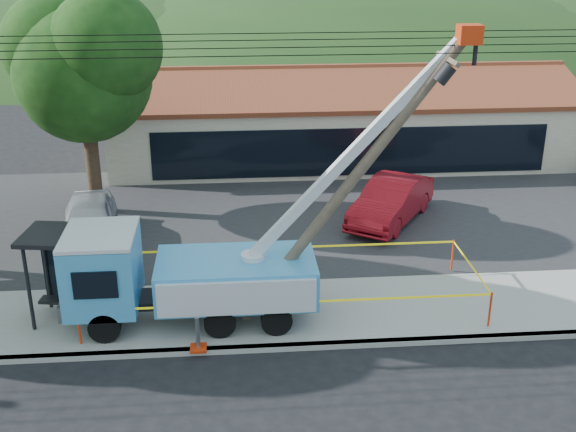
% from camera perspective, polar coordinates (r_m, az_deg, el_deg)
% --- Properties ---
extents(ground, '(120.00, 120.00, 0.00)m').
position_cam_1_polar(ground, '(18.76, 0.71, -13.92)').
color(ground, black).
rests_on(ground, ground).
extents(curb, '(60.00, 0.25, 0.15)m').
position_cam_1_polar(curb, '(20.44, 0.15, -10.31)').
color(curb, '#9B9A91').
rests_on(curb, ground).
extents(sidewalk, '(60.00, 4.00, 0.15)m').
position_cam_1_polar(sidewalk, '(22.07, -0.27, -7.67)').
color(sidewalk, '#9B9A91').
rests_on(sidewalk, ground).
extents(parking_lot, '(60.00, 12.00, 0.10)m').
position_cam_1_polar(parking_lot, '(29.28, -1.50, 0.05)').
color(parking_lot, '#28282B').
rests_on(parking_lot, ground).
extents(strip_mall, '(22.50, 8.53, 4.67)m').
position_cam_1_polar(strip_mall, '(36.67, 4.04, 7.57)').
color(strip_mall, '#BEB197').
rests_on(strip_mall, ground).
extents(tree_lot, '(6.30, 5.60, 8.94)m').
position_cam_1_polar(tree_lot, '(29.04, -15.97, 11.70)').
color(tree_lot, '#332316').
rests_on(tree_lot, ground).
extents(hill_west, '(78.40, 56.00, 28.00)m').
position_cam_1_polar(hill_west, '(72.24, -15.86, 12.48)').
color(hill_west, '#1C3D16').
rests_on(hill_west, ground).
extents(hill_center, '(89.60, 64.00, 32.00)m').
position_cam_1_polar(hill_center, '(71.89, 4.62, 13.17)').
color(hill_center, '#1C3D16').
rests_on(hill_center, ground).
extents(hill_east, '(72.80, 52.00, 26.00)m').
position_cam_1_polar(hill_east, '(77.63, 19.73, 12.65)').
color(hill_east, '#1C3D16').
rests_on(hill_east, ground).
extents(utility_truck, '(11.47, 3.85, 8.46)m').
position_cam_1_polar(utility_truck, '(21.10, -8.07, -4.40)').
color(utility_truck, black).
rests_on(utility_truck, ground).
extents(leaning_pole, '(6.30, 1.83, 8.41)m').
position_cam_1_polar(leaning_pole, '(20.17, 5.73, 3.63)').
color(leaning_pole, brown).
rests_on(leaning_pole, ground).
extents(bus_shelter, '(3.08, 2.16, 2.76)m').
position_cam_1_polar(bus_shelter, '(21.69, -16.28, -2.93)').
color(bus_shelter, black).
rests_on(bus_shelter, ground).
extents(caution_tape, '(11.73, 3.76, 1.09)m').
position_cam_1_polar(caution_tape, '(22.06, -0.33, -5.07)').
color(caution_tape, red).
rests_on(caution_tape, ground).
extents(car_silver, '(2.53, 5.10, 1.67)m').
position_cam_1_polar(car_silver, '(27.75, -15.25, -2.16)').
color(car_silver, '#A6A9AD').
rests_on(car_silver, ground).
extents(car_red, '(4.35, 5.27, 1.69)m').
position_cam_1_polar(car_red, '(28.93, 8.04, -0.56)').
color(car_red, '#A3101A').
rests_on(car_red, ground).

